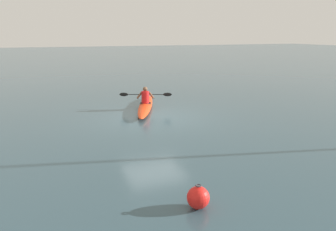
% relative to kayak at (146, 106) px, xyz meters
% --- Properties ---
extents(ground_plane, '(160.00, 160.00, 0.00)m').
position_rel_kayak_xyz_m(ground_plane, '(0.20, 1.61, -0.15)').
color(ground_plane, '#334C56').
extents(kayak, '(2.38, 4.74, 0.30)m').
position_rel_kayak_xyz_m(kayak, '(0.00, 0.00, 0.00)').
color(kayak, red).
rests_on(kayak, ground).
extents(kayaker, '(2.25, 0.95, 0.75)m').
position_rel_kayak_xyz_m(kayaker, '(0.03, 0.07, 0.47)').
color(kayaker, red).
rests_on(kayaker, kayak).
extents(mooring_buoy_red_near, '(0.46, 0.46, 0.50)m').
position_rel_kayak_xyz_m(mooring_buoy_red_near, '(1.83, 8.90, 0.08)').
color(mooring_buoy_red_near, red).
rests_on(mooring_buoy_red_near, ground).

